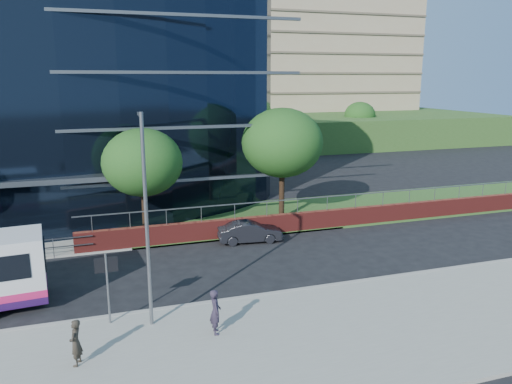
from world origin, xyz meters
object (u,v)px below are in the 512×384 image
object	(u,v)px
street_sign	(107,274)
pedestrian	(215,312)
tree_dist_e	(255,117)
pedestrian_b	(76,343)
tree_far_d	(282,143)
tree_dist_f	(360,115)
streetlight_east	(146,215)
tree_far_c	(143,163)
parked_car	(250,232)

from	to	relation	value
street_sign	pedestrian	distance (m)	4.34
tree_dist_e	pedestrian_b	size ratio (longest dim) A/B	4.14
tree_far_d	tree_dist_e	bearing A→B (deg)	75.07
tree_dist_f	streetlight_east	bearing A→B (deg)	-127.58
pedestrian_b	tree_dist_f	bearing A→B (deg)	158.82
tree_far_d	tree_dist_f	world-z (taller)	tree_far_d
tree_dist_e	pedestrian	distance (m)	46.55
tree_far_c	pedestrian	xyz separation A→B (m)	(1.15, -12.62, -3.54)
tree_dist_f	parked_car	distance (m)	45.11
pedestrian_b	street_sign	bearing A→B (deg)	173.97
tree_dist_e	tree_dist_f	world-z (taller)	tree_dist_e
tree_far_c	tree_dist_f	world-z (taller)	tree_far_c
parked_car	pedestrian_b	distance (m)	14.04
tree_far_c	tree_dist_e	world-z (taller)	same
tree_dist_f	street_sign	bearing A→B (deg)	-129.16
tree_far_c	tree_dist_e	distance (m)	35.36
tree_far_c	pedestrian	bearing A→B (deg)	-84.77
streetlight_east	pedestrian_b	world-z (taller)	streetlight_east
street_sign	pedestrian_b	bearing A→B (deg)	-113.25
pedestrian	parked_car	bearing A→B (deg)	-21.19
tree_far_c	streetlight_east	bearing A→B (deg)	-95.11
tree_dist_e	pedestrian_b	bearing A→B (deg)	-115.01
tree_dist_f	tree_far_d	bearing A→B (deg)	-126.87
tree_far_c	tree_dist_f	distance (m)	46.67
tree_far_c	streetlight_east	xyz separation A→B (m)	(-1.00, -11.17, -0.10)
tree_far_d	street_sign	bearing A→B (deg)	-134.78
tree_far_d	pedestrian	size ratio (longest dim) A/B	4.39
tree_dist_e	tree_far_d	bearing A→B (deg)	-104.93
street_sign	tree_far_d	xyz separation A→B (m)	(11.50, 11.59, 3.04)
parked_car	pedestrian_b	size ratio (longest dim) A/B	2.34
tree_dist_f	tree_far_c	bearing A→B (deg)	-135.00
tree_dist_f	pedestrian	distance (m)	55.73
tree_far_c	parked_car	bearing A→B (deg)	-25.43
tree_far_d	tree_dist_f	bearing A→B (deg)	53.13
tree_far_d	tree_dist_e	world-z (taller)	tree_far_d
street_sign	pedestrian	world-z (taller)	street_sign
tree_far_c	tree_far_d	bearing A→B (deg)	6.34
streetlight_east	pedestrian_b	bearing A→B (deg)	-142.07
streetlight_east	parked_car	size ratio (longest dim) A/B	2.17
tree_far_c	pedestrian_b	xyz separation A→B (m)	(-3.63, -13.23, -3.60)
tree_dist_f	streetlight_east	size ratio (longest dim) A/B	0.76
parked_car	pedestrian	xyz separation A→B (m)	(-4.48, -9.95, 0.39)
tree_far_d	pedestrian_b	world-z (taller)	tree_far_d
tree_far_c	parked_car	distance (m)	7.37
tree_far_d	pedestrian_b	bearing A→B (deg)	-131.61
streetlight_east	street_sign	bearing A→B (deg)	158.64
street_sign	parked_car	distance (m)	11.45
parked_car	pedestrian	bearing A→B (deg)	161.67
parked_car	tree_dist_e	bearing A→B (deg)	-12.76
pedestrian	tree_far_c	bearing A→B (deg)	8.26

